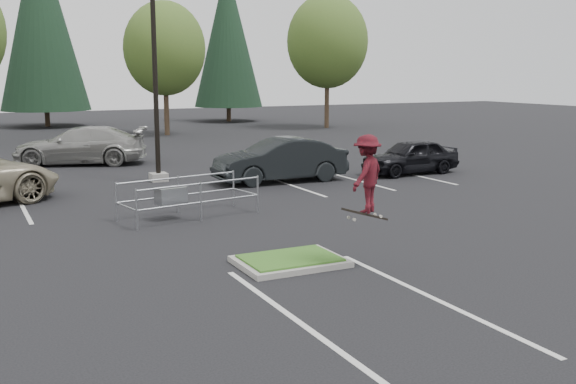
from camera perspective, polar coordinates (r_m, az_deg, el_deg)
name	(u,v)px	position (r m, az deg, el deg)	size (l,w,h in m)	color
ground	(290,264)	(14.29, 0.17, -6.14)	(120.00, 120.00, 0.00)	black
grass_median	(290,261)	(14.27, 0.17, -5.84)	(2.20, 1.60, 0.16)	gray
stall_lines	(152,216)	(19.33, -11.45, -2.01)	(22.62, 17.60, 0.01)	silver
light_pole	(154,56)	(25.17, -11.24, 11.22)	(0.70, 0.60, 10.12)	gray
decid_c	(164,51)	(43.84, -10.42, 11.62)	(5.12, 5.12, 8.38)	#38281C
decid_d	(327,44)	(48.99, 3.33, 12.37)	(5.76, 5.76, 9.43)	#38281C
conif_b	(41,18)	(53.27, -20.18, 13.69)	(6.38, 6.38, 14.50)	#38281C
conif_c	(228,36)	(55.62, -5.14, 13.05)	(5.50, 5.50, 12.50)	#38281C
cart_corral	(175,195)	(18.75, -9.53, -0.23)	(3.97, 2.02, 1.07)	gray
skateboarder	(366,174)	(13.59, 6.59, 1.51)	(1.17, 1.04, 1.79)	black
car_r_charc	(280,160)	(24.78, -0.67, 2.73)	(1.71, 4.89, 1.61)	black
car_r_black	(411,157)	(27.18, 10.34, 2.97)	(1.62, 4.04, 1.38)	black
car_far_silver	(83,145)	(30.84, -17.00, 3.79)	(2.31, 5.68, 1.65)	#979792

